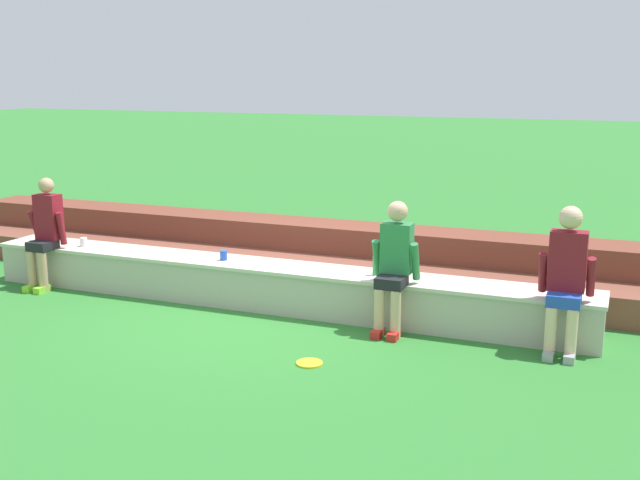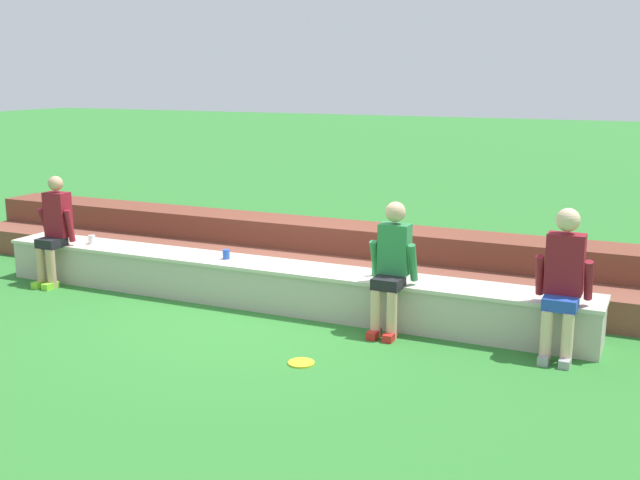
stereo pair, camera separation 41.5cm
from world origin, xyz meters
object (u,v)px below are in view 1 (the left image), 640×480
Objects in this scene: water_bottle_center_gap at (39,231)px; frisbee at (309,363)px; person_far_left at (45,231)px; person_center at (566,275)px; water_bottle_mid_right at (376,265)px; person_left_of_center at (394,263)px; plastic_cup_right_end at (84,242)px; plastic_cup_middle at (224,255)px.

water_bottle_center_gap is 1.02× the size of frisbee.
person_center is (6.33, 0.01, 0.05)m from person_far_left.
water_bottle_center_gap is at bearing 161.15° from frisbee.
person_left_of_center is at bearing -44.53° from water_bottle_mid_right.
person_center is 12.82× the size of plastic_cup_right_end.
person_center is (1.73, -0.00, 0.04)m from person_left_of_center.
person_left_of_center is 0.44m from water_bottle_mid_right.
plastic_cup_right_end is at bearing 177.51° from person_center.
water_bottle_mid_right reaches higher than plastic_cup_middle.
plastic_cup_right_end is at bearing 176.54° from person_left_of_center.
frisbee is (-0.16, -1.52, -0.61)m from water_bottle_mid_right.
plastic_cup_middle is at bearing 175.95° from person_center.
person_center reaches higher than water_bottle_mid_right.
person_left_of_center is 2.22m from plastic_cup_middle.
person_left_of_center is 5.04m from water_bottle_center_gap.
water_bottle_mid_right is at bearing 0.55° from plastic_cup_middle.
water_bottle_center_gap is at bearing 176.21° from person_left_of_center.
plastic_cup_middle is 2.37m from frisbee.
person_center reaches higher than plastic_cup_middle.
water_bottle_mid_right is (-2.03, 0.30, -0.16)m from person_center.
plastic_cup_right_end is at bearing -179.47° from plastic_cup_middle.
water_bottle_mid_right is at bearing -0.48° from water_bottle_center_gap.
person_left_of_center is at bearing 179.89° from person_center.
frisbee is at bearing -21.43° from plastic_cup_right_end.
plastic_cup_right_end is at bearing 158.57° from frisbee.
water_bottle_center_gap reaches higher than water_bottle_mid_right.
person_center is 3.94m from plastic_cup_middle.
person_center is at bearing -4.05° from plastic_cup_middle.
person_far_left is 6.11× the size of water_bottle_mid_right.
plastic_cup_right_end is (0.79, -0.08, -0.07)m from water_bottle_center_gap.
person_center reaches higher than water_bottle_center_gap.
water_bottle_mid_right is 0.89× the size of water_bottle_center_gap.
person_left_of_center is at bearing -3.79° from water_bottle_center_gap.
person_far_left is at bearing -179.86° from person_center.
person_far_left is at bearing -143.19° from plastic_cup_right_end.
plastic_cup_right_end is at bearing 36.81° from person_far_left.
water_bottle_mid_right is (-0.30, 0.29, -0.12)m from person_left_of_center.
frisbee is (-0.46, -1.23, -0.74)m from person_left_of_center.
plastic_cup_right_end reaches higher than frisbee.
person_far_left reaches higher than frisbee.
water_bottle_center_gap is (-4.73, 0.04, 0.01)m from water_bottle_mid_right.
frisbee is (1.74, -1.50, -0.56)m from plastic_cup_middle.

